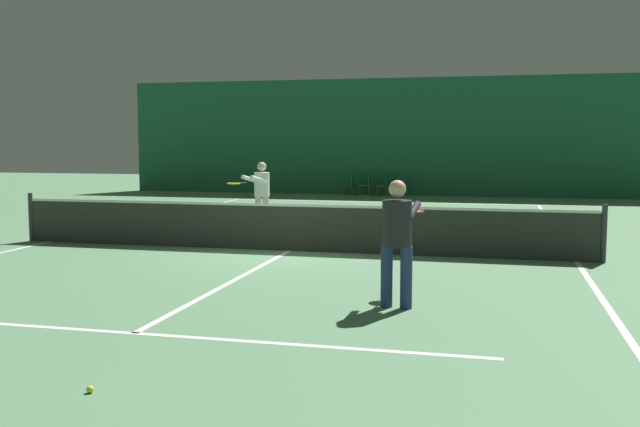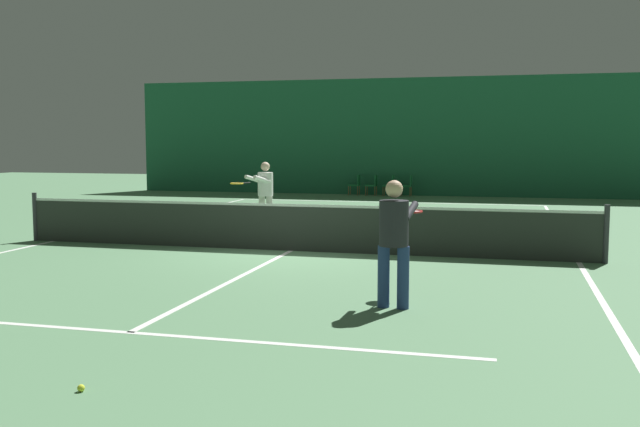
{
  "view_description": "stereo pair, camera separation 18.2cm",
  "coord_description": "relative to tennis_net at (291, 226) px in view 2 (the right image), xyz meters",
  "views": [
    {
      "loc": [
        3.99,
        -13.68,
        2.2
      ],
      "look_at": [
        1.1,
        -1.91,
        0.97
      ],
      "focal_mm": 40.0,
      "sensor_mm": 36.0,
      "label": 1
    },
    {
      "loc": [
        4.16,
        -13.64,
        2.2
      ],
      "look_at": [
        1.1,
        -1.91,
        0.97
      ],
      "focal_mm": 40.0,
      "sensor_mm": 36.0,
      "label": 2
    }
  ],
  "objects": [
    {
      "name": "court_line_service_near",
      "position": [
        0.0,
        -6.4,
        -0.51
      ],
      "size": [
        8.25,
        0.1,
        0.0
      ],
      "color": "white",
      "rests_on": "ground"
    },
    {
      "name": "player_far",
      "position": [
        -1.74,
        3.41,
        0.47
      ],
      "size": [
        0.89,
        1.38,
        1.69
      ],
      "rotation": [
        0.0,
        0.0,
        -2.0
      ],
      "color": "beige",
      "rests_on": "ground"
    },
    {
      "name": "court_line_centre",
      "position": [
        0.0,
        0.0,
        -0.51
      ],
      "size": [
        0.1,
        12.8,
        0.0
      ],
      "color": "white",
      "rests_on": "ground"
    },
    {
      "name": "courtside_chair_3",
      "position": [
        0.37,
        14.93,
        -0.03
      ],
      "size": [
        0.44,
        0.44,
        0.84
      ],
      "rotation": [
        0.0,
        0.0,
        -1.57
      ],
      "color": "brown",
      "rests_on": "ground"
    },
    {
      "name": "court_line_service_far",
      "position": [
        0.0,
        6.4,
        -0.51
      ],
      "size": [
        8.25,
        0.1,
        0.0
      ],
      "color": "white",
      "rests_on": "ground"
    },
    {
      "name": "courtside_chair_1",
      "position": [
        -1.06,
        14.93,
        -0.03
      ],
      "size": [
        0.44,
        0.44,
        0.84
      ],
      "rotation": [
        0.0,
        0.0,
        -1.57
      ],
      "color": "brown",
      "rests_on": "ground"
    },
    {
      "name": "tennis_net",
      "position": [
        0.0,
        0.0,
        0.0
      ],
      "size": [
        12.0,
        0.1,
        1.07
      ],
      "color": "#2D332D",
      "rests_on": "ground"
    },
    {
      "name": "ground_plane",
      "position": [
        0.0,
        0.0,
        -0.51
      ],
      "size": [
        60.0,
        60.0,
        0.0
      ],
      "primitive_type": "plane",
      "color": "#56845B"
    },
    {
      "name": "courtside_chair_0",
      "position": [
        -1.77,
        14.93,
        -0.03
      ],
      "size": [
        0.44,
        0.44,
        0.84
      ],
      "rotation": [
        0.0,
        0.0,
        -1.57
      ],
      "color": "brown",
      "rests_on": "ground"
    },
    {
      "name": "player_near",
      "position": [
        2.76,
        -4.36,
        0.48
      ],
      "size": [
        0.5,
        1.39,
        1.7
      ],
      "rotation": [
        0.0,
        0.0,
        1.47
      ],
      "color": "navy",
      "rests_on": "ground"
    },
    {
      "name": "courtside_chair_2",
      "position": [
        -0.35,
        14.93,
        -0.03
      ],
      "size": [
        0.44,
        0.44,
        0.84
      ],
      "rotation": [
        0.0,
        0.0,
        -1.57
      ],
      "color": "brown",
      "rests_on": "ground"
    },
    {
      "name": "backdrop_curtain",
      "position": [
        0.0,
        15.48,
        1.87
      ],
      "size": [
        23.0,
        0.12,
        4.77
      ],
      "color": "#1E5B3D",
      "rests_on": "ground"
    },
    {
      "name": "court_line_sideline_left",
      "position": [
        -5.5,
        0.0,
        -0.51
      ],
      "size": [
        0.1,
        23.8,
        0.0
      ],
      "color": "white",
      "rests_on": "ground"
    },
    {
      "name": "court_line_sideline_right",
      "position": [
        5.5,
        0.0,
        -0.51
      ],
      "size": [
        0.1,
        23.8,
        0.0
      ],
      "color": "white",
      "rests_on": "ground"
    },
    {
      "name": "tennis_ball",
      "position": [
        0.58,
        -8.26,
        -0.48
      ],
      "size": [
        0.07,
        0.07,
        0.07
      ],
      "color": "#D1DB33",
      "rests_on": "ground"
    },
    {
      "name": "court_line_baseline_far",
      "position": [
        0.0,
        11.9,
        -0.51
      ],
      "size": [
        11.0,
        0.1,
        0.0
      ],
      "color": "white",
      "rests_on": "ground"
    }
  ]
}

